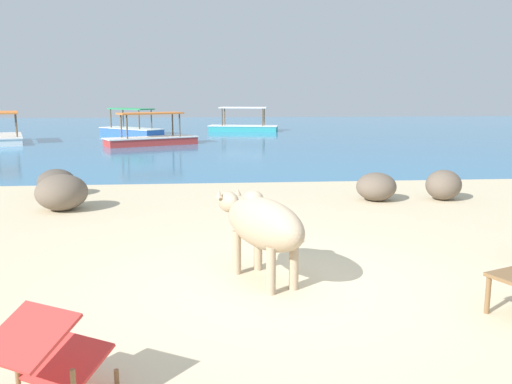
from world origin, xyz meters
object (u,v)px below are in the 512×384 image
(boat_blue, at_px, (131,129))
(boat_white, at_px, (7,136))
(boat_teal, at_px, (243,126))
(boat_red, at_px, (151,138))
(cow, at_px, (262,223))
(deck_chair_near, at_px, (49,352))

(boat_blue, height_order, boat_white, same)
(boat_blue, bearing_deg, boat_white, -94.33)
(boat_teal, relative_size, boat_red, 1.00)
(boat_teal, height_order, boat_white, same)
(cow, xyz_separation_m, boat_blue, (-4.37, 22.09, -0.41))
(deck_chair_near, bearing_deg, boat_red, 34.85)
(cow, bearing_deg, boat_red, -14.98)
(deck_chair_near, relative_size, boat_blue, 0.27)
(boat_white, bearing_deg, deck_chair_near, 0.70)
(boat_blue, relative_size, boat_white, 0.90)
(cow, height_order, deck_chair_near, cow)
(boat_red, bearing_deg, cow, 74.98)
(deck_chair_near, xyz_separation_m, boat_teal, (3.02, 26.11, -0.13))
(cow, relative_size, boat_red, 0.46)
(cow, distance_m, boat_teal, 23.75)
(cow, relative_size, boat_blue, 0.51)
(boat_white, bearing_deg, boat_teal, 100.56)
(cow, xyz_separation_m, boat_teal, (1.33, 23.71, -0.41))
(cow, height_order, boat_teal, boat_teal)
(deck_chair_near, distance_m, boat_teal, 26.28)
(cow, distance_m, boat_red, 16.75)
(deck_chair_near, distance_m, boat_white, 21.57)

